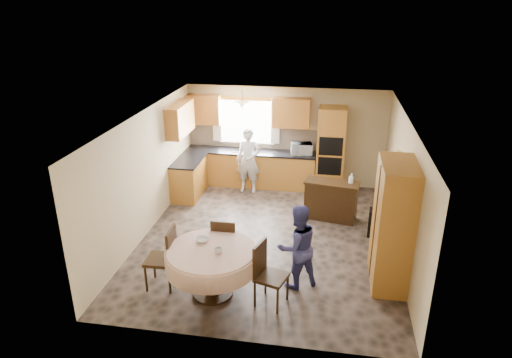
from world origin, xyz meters
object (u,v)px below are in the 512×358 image
at_px(oven_tower, 331,150).
at_px(person_sink, 248,160).
at_px(chair_left, 165,255).
at_px(chair_right, 267,271).
at_px(person_dining, 297,247).
at_px(dining_table, 212,259).
at_px(chair_back, 225,242).
at_px(cupboard, 393,225).
at_px(sideboard, 331,201).

xyz_separation_m(oven_tower, person_sink, (-1.97, -0.39, -0.25)).
xyz_separation_m(chair_left, person_sink, (0.63, 4.19, 0.21)).
xyz_separation_m(chair_right, person_dining, (0.43, 0.55, 0.16)).
distance_m(oven_tower, chair_left, 5.29).
bearing_deg(dining_table, chair_back, 86.51).
relative_size(cupboard, person_dining, 1.46).
height_order(sideboard, person_dining, person_dining).
relative_size(dining_table, person_sink, 0.91).
bearing_deg(person_sink, sideboard, -28.59).
bearing_deg(chair_right, chair_back, 64.84).
xyz_separation_m(chair_left, person_dining, (2.14, 0.39, 0.14)).
bearing_deg(person_sink, chair_right, -74.10).
height_order(person_sink, person_dining, person_sink).
height_order(chair_back, chair_right, chair_right).
relative_size(sideboard, cupboard, 0.53).
bearing_deg(sideboard, oven_tower, 102.83).
bearing_deg(chair_left, person_sink, 169.71).
bearing_deg(chair_left, oven_tower, 148.68).
relative_size(oven_tower, person_dining, 1.44).
distance_m(oven_tower, person_dining, 4.23).
bearing_deg(oven_tower, chair_back, -113.74).
relative_size(oven_tower, person_sink, 1.31).
bearing_deg(chair_right, sideboard, 0.28).
distance_m(sideboard, chair_right, 3.29).
bearing_deg(person_dining, chair_back, -42.10).
relative_size(sideboard, chair_back, 1.11).
height_order(sideboard, chair_right, chair_right).
bearing_deg(dining_table, chair_right, -3.61).
relative_size(dining_table, person_dining, 1.00).
bearing_deg(chair_left, dining_table, 81.47).
xyz_separation_m(sideboard, chair_right, (-0.96, -3.14, 0.17)).
xyz_separation_m(cupboard, person_sink, (-3.04, 3.42, -0.27)).
bearing_deg(chair_left, chair_right, 83.15).
height_order(sideboard, cupboard, cupboard).
bearing_deg(person_dining, person_sink, -100.09).
xyz_separation_m(chair_right, person_sink, (-1.08, 4.35, 0.23)).
bearing_deg(person_dining, sideboard, -133.32).
relative_size(chair_back, person_sink, 0.64).
relative_size(chair_back, chair_right, 0.98).
xyz_separation_m(dining_table, person_sink, (-0.19, 4.29, 0.15)).
xyz_separation_m(sideboard, person_sink, (-2.04, 1.20, 0.40)).
relative_size(chair_right, person_dining, 0.71).
height_order(cupboard, chair_back, cupboard).
distance_m(oven_tower, cupboard, 3.95).
bearing_deg(chair_back, person_dining, 169.43).
xyz_separation_m(dining_table, chair_back, (0.04, 0.72, -0.09)).
xyz_separation_m(oven_tower, sideboard, (0.07, -1.59, -0.65)).
height_order(cupboard, person_sink, cupboard).
bearing_deg(person_sink, dining_table, -85.62).
height_order(chair_back, person_dining, person_dining).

